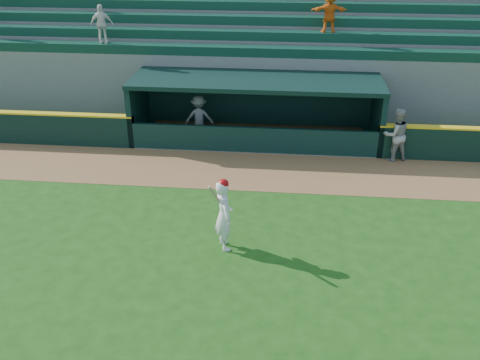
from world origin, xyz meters
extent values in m
plane|color=#1C4812|center=(0.00, 0.00, 0.00)|extent=(120.00, 120.00, 0.00)
cube|color=brown|center=(0.00, 4.90, 0.01)|extent=(40.00, 3.00, 0.01)
imported|color=#989994|center=(5.07, 6.37, 0.96)|extent=(1.10, 0.96, 1.93)
imported|color=gray|center=(-2.23, 7.80, 0.85)|extent=(1.17, 0.76, 1.70)
cube|color=slate|center=(0.00, 7.70, 0.02)|extent=(9.00, 2.60, 0.04)
cube|color=black|center=(-4.60, 7.70, 1.15)|extent=(0.20, 2.60, 2.30)
cube|color=black|center=(4.60, 7.70, 1.15)|extent=(0.20, 2.60, 2.30)
cube|color=black|center=(0.00, 9.00, 1.15)|extent=(9.40, 0.20, 2.30)
cube|color=black|center=(0.00, 7.70, 2.38)|extent=(9.40, 2.80, 0.16)
cube|color=black|center=(0.00, 6.48, 0.50)|extent=(9.00, 0.16, 1.00)
cube|color=brown|center=(0.00, 8.50, 0.25)|extent=(8.40, 0.45, 0.10)
cube|color=slate|center=(0.00, 9.53, 1.46)|extent=(34.00, 0.85, 2.91)
cube|color=#0F3828|center=(0.00, 9.41, 3.09)|extent=(34.00, 0.60, 0.36)
cube|color=slate|center=(0.00, 10.38, 1.68)|extent=(34.00, 0.85, 3.36)
cube|color=#0F3828|center=(0.00, 10.26, 3.54)|extent=(34.00, 0.60, 0.36)
cube|color=slate|center=(0.00, 11.22, 1.91)|extent=(34.00, 0.85, 3.81)
cube|color=#0F3828|center=(0.00, 11.11, 3.99)|extent=(34.00, 0.60, 0.36)
cube|color=slate|center=(0.00, 12.07, 2.13)|extent=(34.00, 0.85, 4.26)
cube|color=#0F3828|center=(0.00, 11.96, 4.44)|extent=(34.00, 0.60, 0.36)
cube|color=slate|center=(0.00, 12.93, 2.35)|extent=(34.00, 0.85, 4.71)
cube|color=slate|center=(0.00, 13.78, 2.58)|extent=(34.00, 0.85, 5.16)
cube|color=slate|center=(0.00, 14.62, 2.80)|extent=(34.00, 0.85, 5.61)
cube|color=slate|center=(0.00, 15.20, 2.80)|extent=(34.50, 0.30, 5.61)
imported|color=silver|center=(-6.31, 9.43, 4.03)|extent=(0.93, 0.49, 1.51)
imported|color=orange|center=(2.67, 10.28, 4.49)|extent=(1.47, 0.61, 1.55)
imported|color=white|center=(-0.28, 0.18, 0.98)|extent=(0.71, 0.84, 1.95)
sphere|color=#A6090B|center=(-0.28, 0.18, 1.88)|extent=(0.27, 0.27, 0.27)
cylinder|color=tan|center=(-0.46, -0.04, 1.65)|extent=(0.31, 0.45, 0.76)
camera|label=1|loc=(1.33, -11.69, 8.02)|focal=40.00mm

